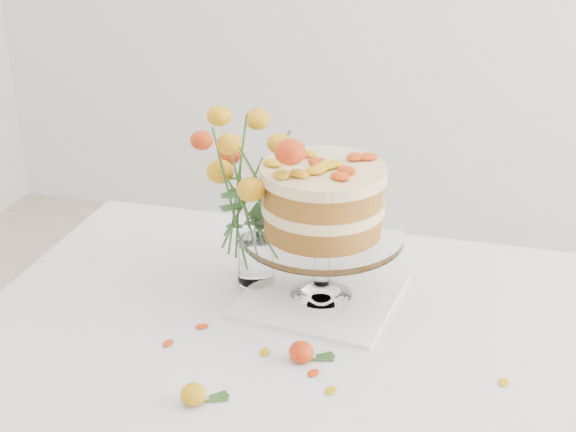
# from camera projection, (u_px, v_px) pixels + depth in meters

# --- Properties ---
(table) EXTENTS (1.43, 0.93, 0.76)m
(table) POSITION_uv_depth(u_px,v_px,m) (340.00, 369.00, 1.54)
(table) COLOR tan
(table) RESTS_ON ground
(napkin) EXTENTS (0.33, 0.33, 0.01)m
(napkin) POSITION_uv_depth(u_px,v_px,m) (321.00, 295.00, 1.63)
(napkin) COLOR white
(napkin) RESTS_ON table
(cake_stand) EXTENTS (0.32, 0.32, 0.29)m
(cake_stand) POSITION_uv_depth(u_px,v_px,m) (323.00, 207.00, 1.55)
(cake_stand) COLOR white
(cake_stand) RESTS_ON napkin
(rose_vase) EXTENTS (0.29, 0.29, 0.39)m
(rose_vase) POSITION_uv_depth(u_px,v_px,m) (254.00, 184.00, 1.59)
(rose_vase) COLOR white
(rose_vase) RESTS_ON table
(loose_rose_near) EXTENTS (0.08, 0.04, 0.04)m
(loose_rose_near) POSITION_uv_depth(u_px,v_px,m) (194.00, 394.00, 1.31)
(loose_rose_near) COLOR yellow
(loose_rose_near) RESTS_ON table
(loose_rose_far) EXTENTS (0.08, 0.05, 0.04)m
(loose_rose_far) POSITION_uv_depth(u_px,v_px,m) (301.00, 352.00, 1.42)
(loose_rose_far) COLOR red
(loose_rose_far) RESTS_ON table
(stray_petal_a) EXTENTS (0.03, 0.02, 0.00)m
(stray_petal_a) POSITION_uv_depth(u_px,v_px,m) (265.00, 352.00, 1.45)
(stray_petal_a) COLOR gold
(stray_petal_a) RESTS_ON table
(stray_petal_b) EXTENTS (0.03, 0.02, 0.00)m
(stray_petal_b) POSITION_uv_depth(u_px,v_px,m) (313.00, 373.00, 1.39)
(stray_petal_b) COLOR gold
(stray_petal_b) RESTS_ON table
(stray_petal_c) EXTENTS (0.03, 0.02, 0.00)m
(stray_petal_c) POSITION_uv_depth(u_px,v_px,m) (331.00, 391.00, 1.35)
(stray_petal_c) COLOR gold
(stray_petal_c) RESTS_ON table
(stray_petal_d) EXTENTS (0.03, 0.02, 0.00)m
(stray_petal_d) POSITION_uv_depth(u_px,v_px,m) (202.00, 327.00, 1.53)
(stray_petal_d) COLOR gold
(stray_petal_d) RESTS_ON table
(stray_petal_e) EXTENTS (0.03, 0.02, 0.00)m
(stray_petal_e) POSITION_uv_depth(u_px,v_px,m) (168.00, 343.00, 1.47)
(stray_petal_e) COLOR gold
(stray_petal_e) RESTS_ON table
(stray_petal_f) EXTENTS (0.03, 0.02, 0.00)m
(stray_petal_f) POSITION_uv_depth(u_px,v_px,m) (504.00, 382.00, 1.37)
(stray_petal_f) COLOR gold
(stray_petal_f) RESTS_ON table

